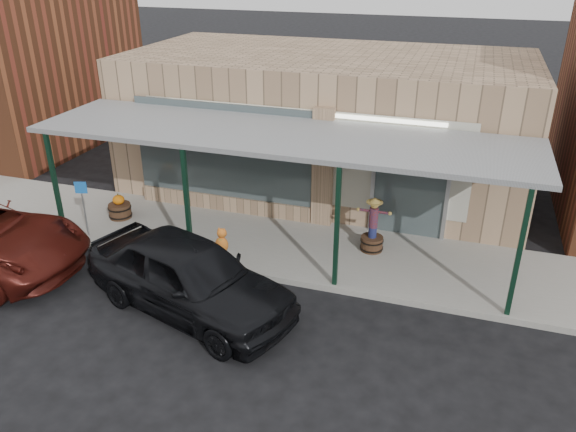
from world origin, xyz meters
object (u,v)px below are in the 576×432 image
(barrel_scarecrow, at_px, (372,233))
(handicap_sign, at_px, (83,201))
(barrel_pumpkin, at_px, (120,209))
(parked_sedan, at_px, (189,276))

(barrel_scarecrow, bearing_deg, handicap_sign, -148.40)
(handicap_sign, bearing_deg, barrel_pumpkin, 63.91)
(parked_sedan, bearing_deg, handicap_sign, 81.44)
(handicap_sign, height_order, parked_sedan, handicap_sign)
(barrel_pumpkin, xyz_separation_m, parked_sedan, (3.86, -3.21, 0.42))
(handicap_sign, bearing_deg, barrel_scarecrow, -4.66)
(barrel_pumpkin, relative_size, handicap_sign, 0.48)
(barrel_pumpkin, bearing_deg, handicap_sign, -99.64)
(handicap_sign, bearing_deg, parked_sedan, -42.75)
(barrel_scarecrow, relative_size, handicap_sign, 0.95)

